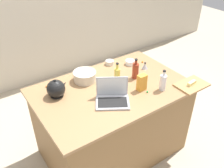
{
  "coord_description": "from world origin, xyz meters",
  "views": [
    {
      "loc": [
        -1.17,
        -1.7,
        2.32
      ],
      "look_at": [
        0.0,
        0.0,
        0.95
      ],
      "focal_mm": 39.33,
      "sensor_mm": 36.0,
      "label": 1
    }
  ],
  "objects_px": {
    "laptop": "(112,97)",
    "bottle_oil": "(117,77)",
    "kettle": "(56,89)",
    "kitchen_timer": "(145,66)",
    "ramekin_small": "(130,62)",
    "bottle_vinegar": "(163,82)",
    "bottle_soy": "(135,70)",
    "butter_stick_left": "(192,83)",
    "ramekin_medium": "(110,63)",
    "ramekin_wide": "(105,85)",
    "cutting_board": "(192,85)",
    "candy_bag": "(142,83)",
    "mixing_bowl_large": "(85,76)"
  },
  "relations": [
    {
      "from": "ramekin_small",
      "to": "laptop",
      "type": "bearing_deg",
      "value": -140.99
    },
    {
      "from": "butter_stick_left",
      "to": "bottle_soy",
      "type": "bearing_deg",
      "value": 129.9
    },
    {
      "from": "butter_stick_left",
      "to": "ramekin_wide",
      "type": "xyz_separation_m",
      "value": [
        -0.75,
        0.49,
        -0.01
      ]
    },
    {
      "from": "mixing_bowl_large",
      "to": "ramekin_small",
      "type": "relative_size",
      "value": 2.31
    },
    {
      "from": "kitchen_timer",
      "to": "ramekin_medium",
      "type": "bearing_deg",
      "value": 131.77
    },
    {
      "from": "kitchen_timer",
      "to": "bottle_soy",
      "type": "bearing_deg",
      "value": -156.81
    },
    {
      "from": "bottle_oil",
      "to": "ramekin_medium",
      "type": "bearing_deg",
      "value": 65.42
    },
    {
      "from": "laptop",
      "to": "bottle_soy",
      "type": "distance_m",
      "value": 0.48
    },
    {
      "from": "kettle",
      "to": "ramekin_small",
      "type": "relative_size",
      "value": 1.99
    },
    {
      "from": "bottle_soy",
      "to": "butter_stick_left",
      "type": "relative_size",
      "value": 2.07
    },
    {
      "from": "bottle_vinegar",
      "to": "cutting_board",
      "type": "bearing_deg",
      "value": -21.79
    },
    {
      "from": "laptop",
      "to": "bottle_oil",
      "type": "bearing_deg",
      "value": 44.9
    },
    {
      "from": "cutting_board",
      "to": "butter_stick_left",
      "type": "xyz_separation_m",
      "value": [
        -0.01,
        0.0,
        0.03
      ]
    },
    {
      "from": "bottle_oil",
      "to": "bottle_vinegar",
      "type": "xyz_separation_m",
      "value": [
        0.33,
        -0.32,
        -0.02
      ]
    },
    {
      "from": "kitchen_timer",
      "to": "bottle_vinegar",
      "type": "bearing_deg",
      "value": -108.0
    },
    {
      "from": "kettle",
      "to": "candy_bag",
      "type": "distance_m",
      "value": 0.84
    },
    {
      "from": "ramekin_medium",
      "to": "laptop",
      "type": "bearing_deg",
      "value": -122.09
    },
    {
      "from": "laptop",
      "to": "ramekin_wide",
      "type": "xyz_separation_m",
      "value": [
        0.07,
        0.23,
        -0.02
      ]
    },
    {
      "from": "mixing_bowl_large",
      "to": "cutting_board",
      "type": "bearing_deg",
      "value": -39.64
    },
    {
      "from": "bottle_vinegar",
      "to": "kitchen_timer",
      "type": "relative_size",
      "value": 2.91
    },
    {
      "from": "mixing_bowl_large",
      "to": "kitchen_timer",
      "type": "relative_size",
      "value": 3.22
    },
    {
      "from": "mixing_bowl_large",
      "to": "ramekin_medium",
      "type": "bearing_deg",
      "value": 19.15
    },
    {
      "from": "cutting_board",
      "to": "candy_bag",
      "type": "distance_m",
      "value": 0.54
    },
    {
      "from": "ramekin_medium",
      "to": "kitchen_timer",
      "type": "xyz_separation_m",
      "value": [
        0.28,
        -0.31,
        0.01
      ]
    },
    {
      "from": "kettle",
      "to": "ramekin_medium",
      "type": "relative_size",
      "value": 2.17
    },
    {
      "from": "ramekin_small",
      "to": "kitchen_timer",
      "type": "distance_m",
      "value": 0.19
    },
    {
      "from": "bottle_oil",
      "to": "kitchen_timer",
      "type": "height_order",
      "value": "bottle_oil"
    },
    {
      "from": "kettle",
      "to": "kitchen_timer",
      "type": "xyz_separation_m",
      "value": [
        1.06,
        -0.08,
        -0.04
      ]
    },
    {
      "from": "laptop",
      "to": "ramekin_small",
      "type": "height_order",
      "value": "laptop"
    },
    {
      "from": "bottle_oil",
      "to": "ramekin_small",
      "type": "height_order",
      "value": "bottle_oil"
    },
    {
      "from": "mixing_bowl_large",
      "to": "ramekin_medium",
      "type": "height_order",
      "value": "mixing_bowl_large"
    },
    {
      "from": "bottle_vinegar",
      "to": "kettle",
      "type": "relative_size",
      "value": 1.05
    },
    {
      "from": "ramekin_medium",
      "to": "kitchen_timer",
      "type": "bearing_deg",
      "value": -48.23
    },
    {
      "from": "mixing_bowl_large",
      "to": "cutting_board",
      "type": "xyz_separation_m",
      "value": [
        0.86,
        -0.71,
        -0.05
      ]
    },
    {
      "from": "ramekin_wide",
      "to": "bottle_soy",
      "type": "bearing_deg",
      "value": -4.97
    },
    {
      "from": "kettle",
      "to": "kitchen_timer",
      "type": "distance_m",
      "value": 1.06
    },
    {
      "from": "laptop",
      "to": "butter_stick_left",
      "type": "relative_size",
      "value": 3.46
    },
    {
      "from": "ramekin_wide",
      "to": "bottle_oil",
      "type": "bearing_deg",
      "value": -20.16
    },
    {
      "from": "mixing_bowl_large",
      "to": "ramekin_small",
      "type": "xyz_separation_m",
      "value": [
        0.62,
        0.01,
        -0.03
      ]
    },
    {
      "from": "laptop",
      "to": "bottle_soy",
      "type": "xyz_separation_m",
      "value": [
        0.44,
        0.2,
        0.04
      ]
    },
    {
      "from": "butter_stick_left",
      "to": "mixing_bowl_large",
      "type": "bearing_deg",
      "value": 140.14
    },
    {
      "from": "butter_stick_left",
      "to": "kitchen_timer",
      "type": "height_order",
      "value": "kitchen_timer"
    },
    {
      "from": "laptop",
      "to": "cutting_board",
      "type": "relative_size",
      "value": 1.16
    },
    {
      "from": "bottle_oil",
      "to": "cutting_board",
      "type": "xyz_separation_m",
      "value": [
        0.64,
        -0.44,
        -0.1
      ]
    },
    {
      "from": "bottle_soy",
      "to": "butter_stick_left",
      "type": "distance_m",
      "value": 0.59
    },
    {
      "from": "bottle_vinegar",
      "to": "butter_stick_left",
      "type": "height_order",
      "value": "bottle_vinegar"
    },
    {
      "from": "butter_stick_left",
      "to": "ramekin_medium",
      "type": "distance_m",
      "value": 0.96
    },
    {
      "from": "bottle_vinegar",
      "to": "butter_stick_left",
      "type": "distance_m",
      "value": 0.33
    },
    {
      "from": "laptop",
      "to": "bottle_oil",
      "type": "xyz_separation_m",
      "value": [
        0.19,
        0.19,
        0.06
      ]
    },
    {
      "from": "cutting_board",
      "to": "bottle_vinegar",
      "type": "bearing_deg",
      "value": 158.21
    }
  ]
}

